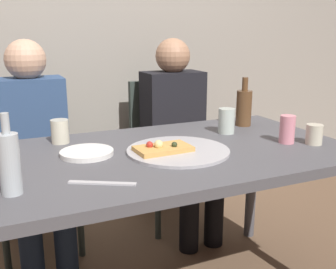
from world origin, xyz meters
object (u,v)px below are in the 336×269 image
(dining_table, at_px, (161,169))
(table_knife, at_px, (102,183))
(pizza_slice_last, at_px, (163,148))
(plate_stack, at_px, (87,153))
(tumbler_far, at_px, (227,121))
(soda_can, at_px, (287,129))
(chair_right, at_px, (169,142))
(beer_bottle, at_px, (244,107))
(wine_glass, at_px, (60,131))
(chair_left, at_px, (34,158))
(pizza_tray, at_px, (178,151))
(tumbler_near, at_px, (314,134))
(wine_bottle, at_px, (10,163))
(guest_in_sweater, at_px, (34,143))
(guest_in_beanie, at_px, (179,127))

(dining_table, relative_size, table_knife, 7.24)
(pizza_slice_last, xyz_separation_m, plate_stack, (-0.28, 0.11, -0.01))
(dining_table, distance_m, tumbler_far, 0.45)
(dining_table, height_order, plate_stack, plate_stack)
(soda_can, relative_size, chair_right, 0.14)
(pizza_slice_last, height_order, beer_bottle, beer_bottle)
(wine_glass, bearing_deg, pizza_slice_last, -43.62)
(soda_can, bearing_deg, dining_table, 168.71)
(wine_glass, xyz_separation_m, chair_left, (-0.08, 0.53, -0.27))
(pizza_tray, xyz_separation_m, chair_left, (-0.49, 0.87, -0.22))
(dining_table, height_order, chair_left, chair_left)
(table_knife, bearing_deg, tumbler_near, 33.96)
(pizza_slice_last, xyz_separation_m, chair_right, (0.41, 0.86, -0.24))
(pizza_tray, relative_size, tumbler_near, 4.82)
(tumbler_far, bearing_deg, wine_bottle, -159.68)
(guest_in_sweater, bearing_deg, table_knife, 97.50)
(guest_in_beanie, bearing_deg, dining_table, 59.08)
(pizza_slice_last, relative_size, wine_bottle, 0.91)
(table_knife, relative_size, chair_right, 0.24)
(wine_bottle, xyz_separation_m, plate_stack, (0.29, 0.29, -0.09))
(plate_stack, bearing_deg, pizza_tray, -18.12)
(chair_left, bearing_deg, dining_table, 117.66)
(pizza_tray, distance_m, soda_can, 0.50)
(guest_in_beanie, bearing_deg, table_knife, 52.32)
(wine_glass, height_order, table_knife, wine_glass)
(soda_can, xyz_separation_m, plate_stack, (-0.84, 0.18, -0.05))
(tumbler_far, bearing_deg, pizza_tray, -151.61)
(dining_table, height_order, soda_can, soda_can)
(beer_bottle, bearing_deg, pizza_tray, -150.77)
(table_knife, bearing_deg, dining_table, 68.17)
(plate_stack, height_order, table_knife, plate_stack)
(wine_glass, xyz_separation_m, plate_stack, (0.07, -0.22, -0.04))
(pizza_slice_last, xyz_separation_m, table_knife, (-0.30, -0.22, -0.02))
(table_knife, xyz_separation_m, chair_left, (-0.12, 1.08, -0.22))
(tumbler_far, height_order, table_knife, tumbler_far)
(tumbler_near, distance_m, tumbler_far, 0.40)
(tumbler_near, xyz_separation_m, table_knife, (-0.96, -0.08, -0.04))
(pizza_tray, height_order, wine_glass, wine_glass)
(chair_left, bearing_deg, table_knife, 96.45)
(tumbler_near, bearing_deg, chair_left, 137.18)
(table_knife, xyz_separation_m, guest_in_beanie, (0.72, 0.93, -0.09))
(tumbler_far, bearing_deg, beer_bottle, 30.93)
(chair_right, bearing_deg, tumbler_near, 103.54)
(tumbler_far, height_order, wine_glass, tumbler_far)
(wine_bottle, xyz_separation_m, beer_bottle, (1.14, 0.46, -0.00))
(tumbler_near, height_order, soda_can, soda_can)
(dining_table, bearing_deg, chair_right, 63.93)
(dining_table, height_order, tumbler_near, tumbler_near)
(guest_in_sweater, bearing_deg, dining_table, 122.69)
(pizza_slice_last, bearing_deg, chair_left, 116.25)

